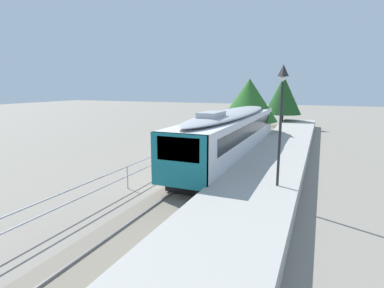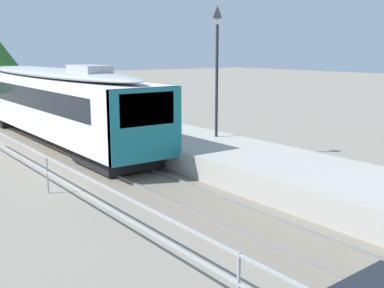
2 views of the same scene
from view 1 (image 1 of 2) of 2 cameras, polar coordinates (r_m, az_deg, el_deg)
name	(u,v)px [view 1 (image 1 of 2)]	position (r m, az deg, el deg)	size (l,w,h in m)	color
ground_plane	(143,184)	(17.36, -9.15, -7.33)	(160.00, 160.00, 0.00)	gray
track_rails	(192,190)	(16.02, 0.09, -8.61)	(3.20, 60.00, 0.14)	slate
commuter_train	(232,131)	(22.22, 7.39, 2.36)	(2.82, 18.16, 3.74)	silver
station_platform	(255,191)	(14.99, 11.74, -8.53)	(3.90, 60.00, 0.90)	#A8A59E
platform_lamp_mid_platform	(282,103)	(13.85, 16.37, 7.34)	(0.34, 0.34, 5.35)	#232328
tree_behind_carpark	(283,95)	(41.87, 16.64, 8.71)	(4.72, 4.72, 6.66)	brown
tree_behind_station_far	(249,100)	(30.61, 10.61, 8.08)	(5.56, 5.56, 6.08)	brown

